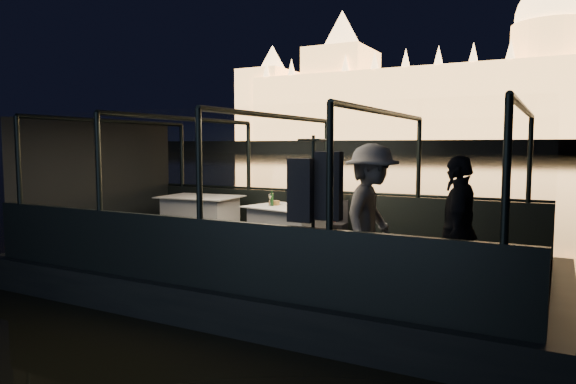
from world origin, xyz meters
The scene contains 30 objects.
river_water centered at (0.00, 80.00, 0.00)m, with size 500.00×500.00×0.00m, color black.
boat_hull centered at (0.00, 0.00, 0.00)m, with size 8.60×4.40×1.00m, color black.
boat_deck centered at (0.00, 0.00, 0.48)m, with size 8.00×4.00×0.04m, color black.
gunwale_port centered at (0.00, 2.00, 0.95)m, with size 8.00×0.08×0.90m, color black.
gunwale_starboard centered at (0.00, -2.00, 0.95)m, with size 8.00×0.08×0.90m, color black.
cabin_glass_port centered at (0.00, 2.00, 2.10)m, with size 8.00×0.02×1.40m, color #99B2B2, non-canonical shape.
cabin_glass_starboard centered at (0.00, -2.00, 2.10)m, with size 8.00×0.02×1.40m, color #99B2B2, non-canonical shape.
cabin_roof_glass centered at (0.00, 0.00, 2.80)m, with size 8.00×4.00×0.02m, color #99B2B2, non-canonical shape.
end_wall_fore centered at (-4.00, 0.00, 1.65)m, with size 0.02×4.00×2.30m, color black, non-canonical shape.
end_wall_aft centered at (4.00, 0.00, 1.65)m, with size 0.02×4.00×2.30m, color black, non-canonical shape.
canopy_ribs centered at (0.00, 0.00, 1.65)m, with size 8.00×4.00×2.30m, color black, non-canonical shape.
embankment centered at (0.00, 210.00, 1.00)m, with size 400.00×140.00×6.00m, color #423D33.
parliament_building centered at (0.00, 175.00, 29.00)m, with size 220.00×32.00×60.00m, color #F2D18C, non-canonical shape.
dining_table_central centered at (-0.12, 0.67, 0.89)m, with size 1.45×1.05×0.77m, color silver.
dining_table_aft centered at (-2.36, 1.06, 0.89)m, with size 1.54×1.11×0.82m, color white.
chair_port_left centered at (-0.29, 1.41, 0.95)m, with size 0.42×0.42×0.89m, color black.
chair_port_right centered at (0.42, 1.45, 0.95)m, with size 0.38×0.38×0.81m, color black.
coat_stand centered at (1.46, -1.71, 1.40)m, with size 0.54×0.43×1.95m, color black, non-canonical shape.
person_woman_coral centered at (0.20, 1.58, 1.25)m, with size 0.48×0.32×1.34m, color #E16451.
person_man_maroon centered at (-0.30, 1.65, 1.25)m, with size 0.64×0.50×1.34m, color #391012.
passenger_stripe centered at (1.96, -1.07, 1.35)m, with size 1.21×0.68×1.86m, color silver.
passenger_dark centered at (3.04, -1.15, 1.35)m, with size 1.02×0.43×1.73m, color black.
wine_bottle centered at (-0.45, 0.63, 1.42)m, with size 0.06×0.06×0.27m, color #143917.
bread_basket centered at (-0.47, 0.76, 1.31)m, with size 0.20×0.20×0.08m, color olive.
amber_candle centered at (0.17, 0.84, 1.31)m, with size 0.05×0.05×0.08m, color yellow.
plate_near centered at (0.39, 0.53, 1.27)m, with size 0.25×0.25×0.02m, color white.
plate_far centered at (-0.36, 0.93, 1.27)m, with size 0.23×0.23×0.01m, color silver.
wine_glass_white centered at (-0.46, 0.59, 1.36)m, with size 0.07×0.07×0.20m, color silver, non-canonical shape.
wine_glass_red centered at (0.26, 1.04, 1.36)m, with size 0.06×0.06×0.18m, color silver, non-canonical shape.
wine_glass_empty centered at (0.13, 0.57, 1.36)m, with size 0.07×0.07×0.21m, color white, non-canonical shape.
Camera 1 is at (4.04, -7.20, 2.33)m, focal length 32.00 mm.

